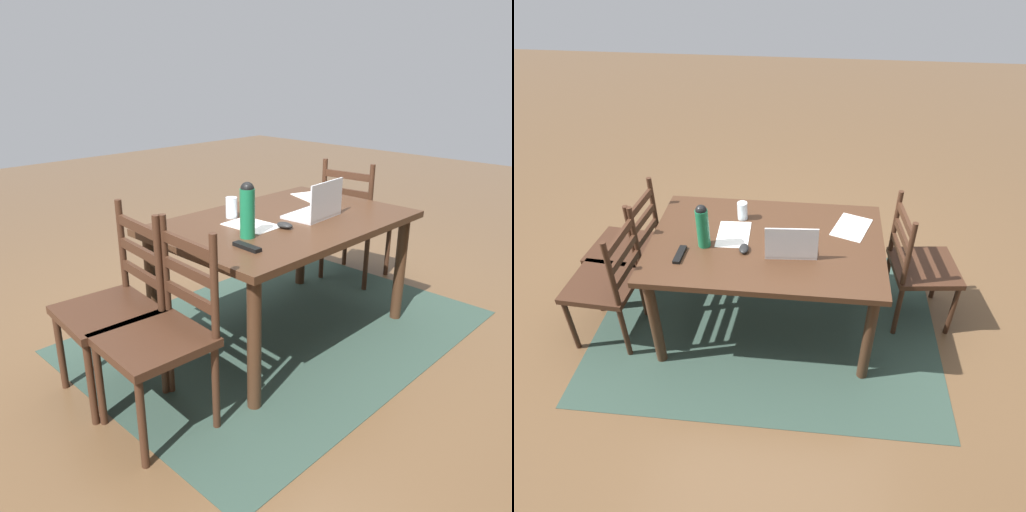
% 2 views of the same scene
% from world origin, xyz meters
% --- Properties ---
extents(ground_plane, '(14.00, 14.00, 0.00)m').
position_xyz_m(ground_plane, '(0.00, 0.00, 0.00)').
color(ground_plane, brown).
extents(area_rug, '(2.44, 1.75, 0.01)m').
position_xyz_m(area_rug, '(0.00, 0.00, 0.00)').
color(area_rug, '#2D4238').
rests_on(area_rug, ground).
extents(dining_table, '(1.51, 0.99, 0.74)m').
position_xyz_m(dining_table, '(0.00, 0.00, 0.65)').
color(dining_table, '#422819').
rests_on(dining_table, ground).
extents(chair_left_near, '(0.49, 0.49, 0.95)m').
position_xyz_m(chair_left_near, '(-1.04, -0.19, 0.46)').
color(chair_left_near, '#3D2316').
rests_on(chair_left_near, ground).
extents(chair_right_far, '(0.46, 0.46, 0.95)m').
position_xyz_m(chair_right_far, '(1.04, 0.20, 0.46)').
color(chair_right_far, '#3D2316').
rests_on(chair_right_far, ground).
extents(chair_right_near, '(0.48, 0.48, 0.95)m').
position_xyz_m(chair_right_near, '(1.04, -0.19, 0.46)').
color(chair_right_near, '#3D2316').
rests_on(chair_right_near, ground).
extents(laptop, '(0.33, 0.24, 0.23)m').
position_xyz_m(laptop, '(-0.17, 0.12, 0.80)').
color(laptop, silver).
rests_on(laptop, dining_table).
extents(water_bottle, '(0.08, 0.08, 0.30)m').
position_xyz_m(water_bottle, '(0.39, 0.09, 0.89)').
color(water_bottle, '#197247').
rests_on(water_bottle, dining_table).
extents(drinking_glass, '(0.07, 0.07, 0.12)m').
position_xyz_m(drinking_glass, '(0.19, -0.25, 0.80)').
color(drinking_glass, silver).
rests_on(drinking_glass, dining_table).
extents(computer_mouse, '(0.07, 0.11, 0.03)m').
position_xyz_m(computer_mouse, '(0.13, 0.12, 0.76)').
color(computer_mouse, black).
rests_on(computer_mouse, dining_table).
extents(tv_remote, '(0.05, 0.17, 0.02)m').
position_xyz_m(tv_remote, '(0.52, 0.21, 0.75)').
color(tv_remote, black).
rests_on(tv_remote, dining_table).
extents(paper_stack_left, '(0.30, 0.35, 0.00)m').
position_xyz_m(paper_stack_left, '(-0.55, -0.21, 0.74)').
color(paper_stack_left, white).
rests_on(paper_stack_left, dining_table).
extents(paper_stack_right, '(0.22, 0.31, 0.00)m').
position_xyz_m(paper_stack_right, '(0.22, -0.05, 0.74)').
color(paper_stack_right, white).
rests_on(paper_stack_right, dining_table).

